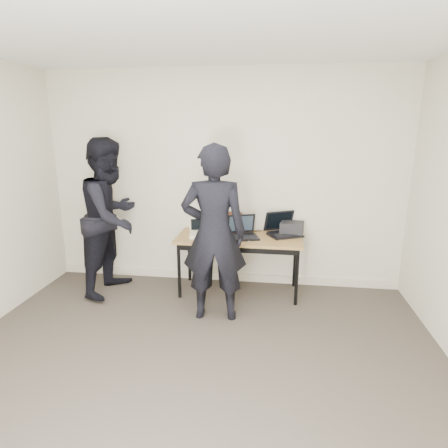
% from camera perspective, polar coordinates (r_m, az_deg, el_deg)
% --- Properties ---
extents(room, '(4.60, 4.60, 2.80)m').
position_cam_1_polar(room, '(2.58, -6.98, -0.42)').
color(room, '#3F3830').
rests_on(room, ground).
extents(desk, '(1.50, 0.66, 0.72)m').
position_cam_1_polar(desk, '(4.53, 2.32, -2.68)').
color(desk, olive).
rests_on(desk, ground).
extents(laptop_beige, '(0.31, 0.30, 0.21)m').
position_cam_1_polar(laptop_beige, '(4.54, -3.64, -1.31)').
color(laptop_beige, beige).
rests_on(laptop_beige, desk).
extents(laptop_center, '(0.42, 0.41, 0.26)m').
position_cam_1_polar(laptop_center, '(4.49, 2.86, -1.26)').
color(laptop_center, black).
rests_on(laptop_center, desk).
extents(laptop_right, '(0.50, 0.49, 0.28)m').
position_cam_1_polar(laptop_right, '(4.64, 8.94, -0.84)').
color(laptop_right, black).
rests_on(laptop_right, desk).
extents(leather_satchel, '(0.38, 0.24, 0.25)m').
position_cam_1_polar(leather_satchel, '(4.71, 0.42, 0.40)').
color(leather_satchel, '#5E2D18').
rests_on(leather_satchel, desk).
extents(tissue, '(0.14, 0.11, 0.08)m').
position_cam_1_polar(tissue, '(4.68, 0.81, 2.26)').
color(tissue, white).
rests_on(tissue, leather_satchel).
extents(equipment_box, '(0.30, 0.27, 0.16)m').
position_cam_1_polar(equipment_box, '(4.66, 10.29, -0.64)').
color(equipment_box, black).
rests_on(equipment_box, desk).
extents(power_brick, '(0.08, 0.05, 0.03)m').
position_cam_1_polar(power_brick, '(4.37, -0.75, -2.30)').
color(power_brick, black).
rests_on(power_brick, desk).
extents(cables, '(1.13, 0.51, 0.01)m').
position_cam_1_polar(cables, '(4.51, 2.16, -1.90)').
color(cables, black).
rests_on(cables, desk).
extents(person_typist, '(0.72, 0.50, 1.86)m').
position_cam_1_polar(person_typist, '(3.87, -1.54, -1.57)').
color(person_typist, black).
rests_on(person_typist, ground).
extents(person_observer, '(0.86, 1.03, 1.89)m').
position_cam_1_polar(person_observer, '(4.73, -16.78, 1.02)').
color(person_observer, black).
rests_on(person_observer, ground).
extents(baseboard, '(4.50, 0.03, 0.10)m').
position_cam_1_polar(baseboard, '(5.09, -0.17, -7.97)').
color(baseboard, beige).
rests_on(baseboard, ground).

